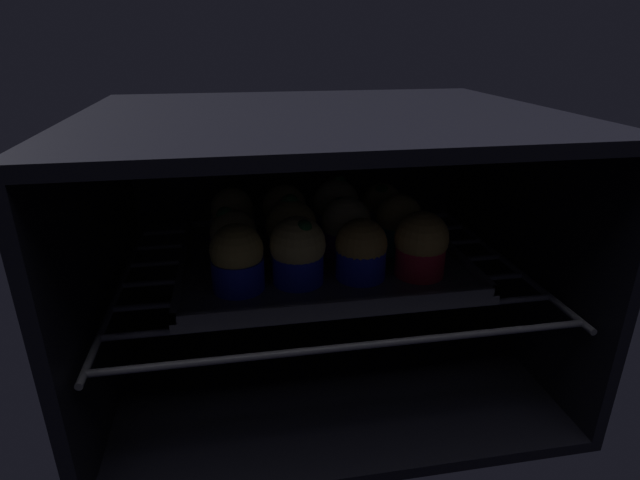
% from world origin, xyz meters
% --- Properties ---
extents(oven_cavity, '(0.59, 0.47, 0.37)m').
position_xyz_m(oven_cavity, '(0.00, 0.26, 0.17)').
color(oven_cavity, black).
rests_on(oven_cavity, ground).
extents(oven_rack, '(0.55, 0.42, 0.01)m').
position_xyz_m(oven_rack, '(0.00, 0.22, 0.14)').
color(oven_rack, '#42424C').
rests_on(oven_rack, oven_cavity).
extents(baking_tray, '(0.39, 0.31, 0.02)m').
position_xyz_m(baking_tray, '(0.00, 0.23, 0.15)').
color(baking_tray, '#4C4C51').
rests_on(baking_tray, oven_rack).
extents(muffin_row0_col0, '(0.07, 0.07, 0.08)m').
position_xyz_m(muffin_row0_col0, '(-0.12, 0.15, 0.19)').
color(muffin_row0_col0, '#1928B7').
rests_on(muffin_row0_col0, baking_tray).
extents(muffin_row0_col1, '(0.07, 0.07, 0.09)m').
position_xyz_m(muffin_row0_col1, '(-0.04, 0.16, 0.19)').
color(muffin_row0_col1, '#1928B7').
rests_on(muffin_row0_col1, baking_tray).
extents(muffin_row0_col2, '(0.07, 0.07, 0.08)m').
position_xyz_m(muffin_row0_col2, '(0.04, 0.16, 0.19)').
color(muffin_row0_col2, '#1928B7').
rests_on(muffin_row0_col2, baking_tray).
extents(muffin_row0_col3, '(0.07, 0.07, 0.09)m').
position_xyz_m(muffin_row0_col3, '(0.12, 0.15, 0.19)').
color(muffin_row0_col3, red).
rests_on(muffin_row0_col3, baking_tray).
extents(muffin_row1_col0, '(0.06, 0.06, 0.08)m').
position_xyz_m(muffin_row1_col0, '(-0.12, 0.23, 0.19)').
color(muffin_row1_col0, '#7A238C').
rests_on(muffin_row1_col0, baking_tray).
extents(muffin_row1_col1, '(0.07, 0.07, 0.09)m').
position_xyz_m(muffin_row1_col1, '(-0.04, 0.23, 0.19)').
color(muffin_row1_col1, '#1928B7').
rests_on(muffin_row1_col1, baking_tray).
extents(muffin_row1_col2, '(0.07, 0.07, 0.08)m').
position_xyz_m(muffin_row1_col2, '(0.04, 0.24, 0.19)').
color(muffin_row1_col2, '#7A238C').
rests_on(muffin_row1_col2, baking_tray).
extents(muffin_row1_col3, '(0.06, 0.06, 0.08)m').
position_xyz_m(muffin_row1_col3, '(0.11, 0.24, 0.19)').
color(muffin_row1_col3, '#0C8C84').
rests_on(muffin_row1_col3, baking_tray).
extents(muffin_row2_col0, '(0.06, 0.06, 0.08)m').
position_xyz_m(muffin_row2_col0, '(-0.12, 0.31, 0.19)').
color(muffin_row2_col0, silver).
rests_on(muffin_row2_col0, baking_tray).
extents(muffin_row2_col1, '(0.07, 0.07, 0.08)m').
position_xyz_m(muffin_row2_col1, '(-0.04, 0.31, 0.19)').
color(muffin_row2_col1, '#7A238C').
rests_on(muffin_row2_col1, baking_tray).
extents(muffin_row2_col2, '(0.07, 0.07, 0.09)m').
position_xyz_m(muffin_row2_col2, '(0.04, 0.31, 0.20)').
color(muffin_row2_col2, '#1928B7').
rests_on(muffin_row2_col2, baking_tray).
extents(muffin_row2_col3, '(0.06, 0.06, 0.08)m').
position_xyz_m(muffin_row2_col3, '(0.11, 0.31, 0.19)').
color(muffin_row2_col3, silver).
rests_on(muffin_row2_col3, baking_tray).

